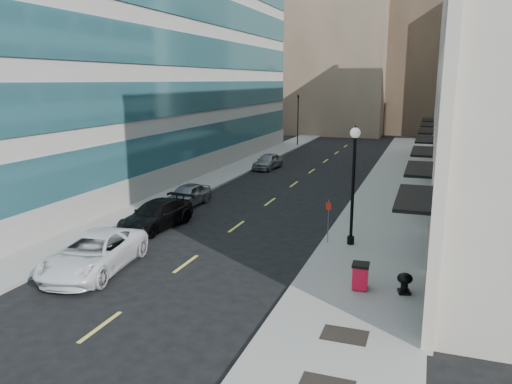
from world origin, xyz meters
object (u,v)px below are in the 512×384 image
Objects in this scene: lamppost at (353,176)px; urn_planter at (405,281)px; car_silver_sedan at (187,195)px; car_grey_sedan at (268,161)px; car_white_van at (94,253)px; sign_post at (328,215)px; traffic_signal at (298,98)px; trash_bin at (360,275)px; car_black_pickup at (156,215)px.

urn_planter is at bearing -61.43° from lamppost.
car_grey_sedan is at bearing 90.63° from car_silver_sedan.
car_white_van is at bearing -79.63° from car_silver_sedan.
sign_post is at bearing 29.89° from car_white_van.
lamppost is at bearing -56.36° from car_grey_sedan.
traffic_signal is 6.87× the size of trash_bin.
traffic_signal is at bearing 99.00° from car_black_pickup.
car_black_pickup is at bearing 154.54° from trash_bin.
car_grey_sedan is (0.64, 14.52, -0.00)m from car_silver_sedan.
traffic_signal is 17.08m from car_grey_sedan.
sign_post is (9.94, -4.77, 0.84)m from car_silver_sedan.
car_white_van is 11.32m from car_silver_sedan.
urn_planter is at bearing 0.15° from car_white_van.
car_black_pickup reaches higher than urn_planter.
car_white_van is 1.00× the size of lamppost.
traffic_signal reaches higher than urn_planter.
car_grey_sedan is 26.89m from trash_bin.
sign_post reaches higher than urn_planter.
urn_planter is (2.74, -5.03, -2.86)m from lamppost.
traffic_signal is 1.23× the size of lamppost.
sign_post is (9.27, 0.16, 0.81)m from car_black_pickup.
car_grey_sedan is (1.52, -16.25, -5.02)m from traffic_signal.
traffic_signal is 37.39m from sign_post.
lamppost reaches higher than car_grey_sedan.
traffic_signal reaches higher than car_grey_sedan.
car_grey_sedan is 27.48m from urn_planter.
urn_planter is (13.76, -9.62, -0.07)m from car_silver_sedan.
lamppost is (-1.15, 5.17, 2.79)m from trash_bin.
car_black_pickup is 1.23× the size of car_silver_sedan.
trash_bin is (10.75, 1.46, -0.09)m from car_white_van.
traffic_signal is 42.35m from car_white_van.
car_white_van is at bearing -145.36° from lamppost.
sign_post is at bearing 7.50° from car_black_pickup.
sign_post is at bearing -22.48° from car_silver_sedan.
trash_bin is 5.54m from sign_post.
lamppost is 7.25× the size of urn_planter.
urn_planter is (1.59, 0.15, -0.07)m from trash_bin.
car_black_pickup reaches higher than trash_bin.
sign_post is at bearing -73.07° from traffic_signal.
car_grey_sedan reaches higher than urn_planter.
car_silver_sedan is (-1.42, 11.23, -0.09)m from car_white_van.
sign_post is at bearing -59.12° from car_grey_sedan.
lamppost reaches higher than car_silver_sedan.
car_black_pickup reaches higher than car_grey_sedan.
trash_bin is at bearing -72.16° from traffic_signal.
car_white_van is 1.39× the size of car_silver_sedan.
traffic_signal is 1.70× the size of car_grey_sedan.
car_silver_sedan is at bearing -88.36° from traffic_signal.
car_silver_sedan reaches higher than trash_bin.
car_grey_sedan is (-0.78, 25.75, -0.09)m from car_white_van.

